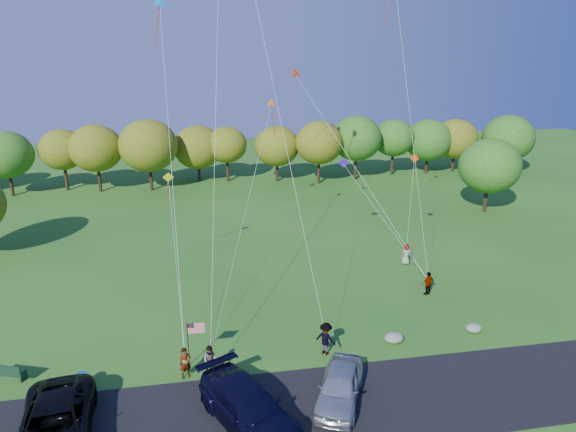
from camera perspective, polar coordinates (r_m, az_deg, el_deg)
name	(u,v)px	position (r m, az deg, el deg)	size (l,w,h in m)	color
ground	(290,360)	(28.55, 0.20, -15.70)	(140.00, 140.00, 0.00)	#225919
asphalt_lane	(305,409)	(25.38, 1.91, -20.63)	(44.00, 6.00, 0.06)	black
treeline	(217,148)	(60.44, -7.85, 7.49)	(75.61, 28.08, 8.30)	#352313
minivan_dark	(55,426)	(25.08, -24.49, -20.47)	(2.91, 6.32, 1.76)	black
minivan_navy	(249,407)	(24.05, -4.41, -20.44)	(2.49, 6.12, 1.78)	black
minivan_silver	(340,386)	(25.42, 5.77, -18.31)	(1.87, 4.66, 1.59)	#ADB3B8
flyer_a	(185,363)	(27.33, -11.34, -15.74)	(0.61, 0.40, 1.67)	#4C4C59
flyer_b	(211,360)	(27.39, -8.60, -15.56)	(0.78, 0.60, 1.60)	#4C4C59
flyer_c	(326,339)	(28.64, 4.22, -13.43)	(1.20, 0.69, 1.86)	#4C4C59
flyer_d	(428,283)	(36.03, 15.32, -7.23)	(0.97, 0.40, 1.65)	#4C4C59
flyer_e	(406,254)	(40.44, 12.98, -4.16)	(0.80, 0.52, 1.64)	#4C4C59
park_bench	(4,373)	(30.09, -29.05, -15.02)	(1.91, 0.98, 1.10)	black
trash_barrel	(82,381)	(28.22, -21.89, -16.67)	(0.55, 0.55, 0.82)	#0A3DA3
flag_assembly	(193,333)	(27.66, -10.53, -12.70)	(0.92, 0.60, 2.49)	black
boulder_near	(394,338)	(30.47, 11.69, -13.11)	(1.11, 0.87, 0.55)	gray
boulder_far	(474,328)	(32.72, 19.94, -11.62)	(0.95, 0.79, 0.50)	gray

